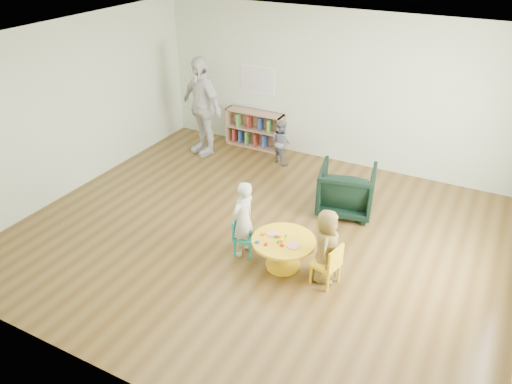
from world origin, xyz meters
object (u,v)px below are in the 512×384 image
kid_chair_right (329,264)px  bookshelf (255,129)px  activity_table (283,248)px  child_right (326,246)px  toddler (281,142)px  child_left (243,219)px  kid_chair_left (243,235)px  adult_caretaker (202,106)px  armchair (346,190)px

kid_chair_right → bookshelf: bookshelf is taller
activity_table → kid_chair_right: size_ratio=1.43×
child_right → toddler: child_right is taller
child_left → child_right: 1.20m
activity_table → toddler: bearing=115.9°
child_right → child_left: bearing=77.6°
kid_chair_right → child_left: child_left is taller
child_left → kid_chair_right: bearing=97.8°
activity_table → kid_chair_left: kid_chair_left is taller
activity_table → child_right: 0.62m
kid_chair_left → kid_chair_right: bearing=80.9°
activity_table → adult_caretaker: 4.03m
kid_chair_left → toddler: size_ratio=0.65×
armchair → child_left: bearing=51.2°
kid_chair_left → armchair: armchair is taller
kid_chair_left → armchair: bearing=147.8°
armchair → adult_caretaker: bearing=-27.1°
armchair → toddler: (-1.68, 1.15, 0.04)m
bookshelf → kid_chair_right: bearing=-50.0°
bookshelf → armchair: bearing=-32.9°
bookshelf → armchair: (2.49, -1.61, 0.02)m
activity_table → toddler: 3.24m
activity_table → child_right: size_ratio=0.84×
bookshelf → armchair: size_ratio=1.40×
child_left → adult_caretaker: bearing=-126.5°
kid_chair_right → child_right: size_ratio=0.58×
child_right → kid_chair_left: bearing=77.1°
child_left → armchair: bearing=164.7°
adult_caretaker → kid_chair_left: bearing=-27.0°
adult_caretaker → child_right: bearing=-15.4°
bookshelf → child_left: 3.73m
activity_table → child_left: child_left is taller
kid_chair_left → kid_chair_right: 1.29m
armchair → child_right: (0.32, -1.75, 0.12)m
adult_caretaker → kid_chair_right: bearing=-15.6°
kid_chair_left → child_right: size_ratio=0.54×
kid_chair_left → kid_chair_right: kid_chair_right is taller
activity_table → bookshelf: (-2.22, 3.37, 0.07)m
child_right → activity_table: bearing=78.5°
child_right → toddler: size_ratio=1.20×
activity_table → adult_caretaker: (-2.98, 2.63, 0.66)m
armchair → toddler: bearing=-46.4°
activity_table → armchair: (0.27, 1.76, 0.09)m
armchair → toddler: 2.04m
kid_chair_right → bookshelf: size_ratio=0.50×
child_right → kid_chair_right: bearing=-147.4°
child_right → armchair: bearing=-2.2°
bookshelf → child_left: (1.61, -3.36, 0.19)m
kid_chair_right → armchair: (-0.40, 1.83, 0.07)m
activity_table → kid_chair_left: size_ratio=1.55×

